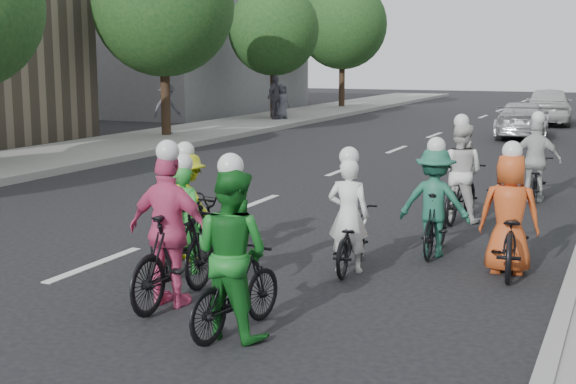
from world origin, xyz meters
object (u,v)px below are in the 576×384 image
Objects in this scene: follow_car_trail at (548,105)px; cyclist_5 at (187,229)px; cyclist_2 at (188,216)px; spectator_1 at (275,97)px; cyclist_1 at (233,266)px; cyclist_4 at (510,226)px; cyclist_8 at (536,170)px; cyclist_0 at (350,231)px; cyclist_3 at (172,245)px; follow_car_lead at (522,120)px; spectator_0 at (167,109)px; cyclist_7 at (435,210)px; cyclist_6 at (460,183)px; spectator_2 at (282,101)px.

cyclist_5 is at bearing 80.82° from follow_car_trail.
spectator_1 is at bearing -59.15° from cyclist_2.
cyclist_2 is at bearing -42.17° from cyclist_1.
cyclist_4 is 0.43× the size of follow_car_trail.
cyclist_4 is 1.14× the size of cyclist_8.
cyclist_2 is at bearing -153.57° from spectator_1.
follow_car_trail is (-0.00, 25.49, 0.26)m from cyclist_0.
cyclist_3 is at bearing -153.22° from spectator_1.
cyclist_4 is 0.47× the size of follow_car_lead.
spectator_0 is 7.59m from spectator_1.
cyclist_2 is 23.65m from spectator_1.
cyclist_5 is 17.86m from spectator_0.
cyclist_0 reaches higher than cyclist_5.
cyclist_3 is 4.09m from cyclist_7.
cyclist_0 reaches higher than follow_car_lead.
cyclist_1 reaches higher than follow_car_trail.
cyclist_2 is at bearing 58.59° from cyclist_6.
cyclist_2 is 4.33m from cyclist_4.
cyclist_8 is at bearing -93.73° from cyclist_4.
cyclist_0 is at bearing 83.86° from cyclist_6.
cyclist_0 is 6.55m from cyclist_8.
follow_car_lead is 0.92× the size of follow_car_trail.
cyclist_1 is at bearing 85.91° from cyclist_6.
spectator_2 is (-12.66, 21.33, 0.29)m from cyclist_4.
cyclist_0 is 2.08m from cyclist_4.
cyclist_3 is at bearing 35.16° from cyclist_4.
cyclist_4 is at bearing -165.54° from cyclist_0.
cyclist_1 reaches higher than cyclist_0.
cyclist_3 is at bearing 70.50° from cyclist_8.
cyclist_8 is at bearing 89.93° from follow_car_trail.
cyclist_8 reaches higher than cyclist_5.
cyclist_8 is (0.98, 2.51, -0.05)m from cyclist_6.
cyclist_3 reaches higher than follow_car_trail.
cyclist_8 reaches higher than cyclist_0.
cyclist_7 is at bearing 80.84° from cyclist_8.
cyclist_8 is 0.94× the size of spectator_1.
cyclist_4 reaches higher than follow_car_trail.
spectator_1 is at bearing 14.27° from follow_car_trail.
follow_car_trail reaches higher than follow_car_lead.
cyclist_2 is at bearing -122.97° from spectator_0.
cyclist_6 is at bearing -142.07° from spectator_1.
cyclist_7 is (2.19, 3.46, -0.04)m from cyclist_3.
cyclist_1 is 1.24× the size of spectator_2.
cyclist_1 is 9.38m from cyclist_8.
spectator_2 is at bearing -59.83° from cyclist_2.
cyclist_3 is at bearing 82.71° from follow_car_lead.
cyclist_7 is at bearing -130.50° from cyclist_0.
cyclist_4 is 4.21m from cyclist_5.
cyclist_5 is 24.60m from spectator_2.
follow_car_trail is at bearing -85.51° from cyclist_2.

